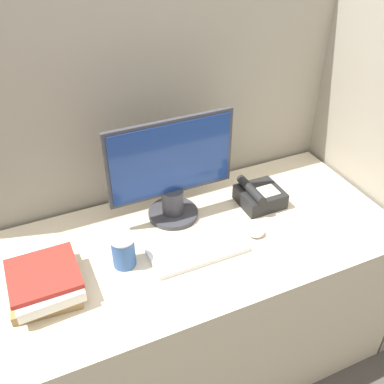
{
  "coord_description": "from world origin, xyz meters",
  "views": [
    {
      "loc": [
        -0.57,
        -0.81,
        1.9
      ],
      "look_at": [
        -0.02,
        0.4,
        0.94
      ],
      "focal_mm": 42.0,
      "sensor_mm": 36.0,
      "label": 1
    }
  ],
  "objects_px": {
    "keyboard": "(198,250)",
    "coffee_cup": "(123,251)",
    "book_stack": "(44,281)",
    "monitor": "(172,174)",
    "desk_telephone": "(259,196)",
    "mouse": "(257,233)"
  },
  "relations": [
    {
      "from": "keyboard",
      "to": "coffee_cup",
      "type": "distance_m",
      "value": 0.28
    },
    {
      "from": "keyboard",
      "to": "book_stack",
      "type": "xyz_separation_m",
      "value": [
        -0.55,
        0.04,
        0.04
      ]
    },
    {
      "from": "mouse",
      "to": "coffee_cup",
      "type": "relative_size",
      "value": 0.52
    },
    {
      "from": "keyboard",
      "to": "coffee_cup",
      "type": "bearing_deg",
      "value": 168.9
    },
    {
      "from": "monitor",
      "to": "keyboard",
      "type": "bearing_deg",
      "value": -90.23
    },
    {
      "from": "coffee_cup",
      "to": "book_stack",
      "type": "bearing_deg",
      "value": -177.3
    },
    {
      "from": "book_stack",
      "to": "coffee_cup",
      "type": "bearing_deg",
      "value": 2.7
    },
    {
      "from": "monitor",
      "to": "book_stack",
      "type": "relative_size",
      "value": 1.78
    },
    {
      "from": "mouse",
      "to": "coffee_cup",
      "type": "xyz_separation_m",
      "value": [
        -0.52,
        0.06,
        0.05
      ]
    },
    {
      "from": "mouse",
      "to": "keyboard",
      "type": "bearing_deg",
      "value": 177.2
    },
    {
      "from": "keyboard",
      "to": "coffee_cup",
      "type": "relative_size",
      "value": 2.89
    },
    {
      "from": "monitor",
      "to": "coffee_cup",
      "type": "xyz_separation_m",
      "value": [
        -0.27,
        -0.19,
        -0.14
      ]
    },
    {
      "from": "monitor",
      "to": "desk_telephone",
      "type": "bearing_deg",
      "value": -12.25
    },
    {
      "from": "keyboard",
      "to": "book_stack",
      "type": "distance_m",
      "value": 0.55
    },
    {
      "from": "monitor",
      "to": "coffee_cup",
      "type": "distance_m",
      "value": 0.36
    },
    {
      "from": "coffee_cup",
      "to": "desk_telephone",
      "type": "distance_m",
      "value": 0.64
    },
    {
      "from": "monitor",
      "to": "book_stack",
      "type": "xyz_separation_m",
      "value": [
        -0.55,
        -0.2,
        -0.16
      ]
    },
    {
      "from": "monitor",
      "to": "book_stack",
      "type": "bearing_deg",
      "value": -159.57
    },
    {
      "from": "keyboard",
      "to": "mouse",
      "type": "relative_size",
      "value": 5.52
    },
    {
      "from": "desk_telephone",
      "to": "monitor",
      "type": "bearing_deg",
      "value": 167.75
    },
    {
      "from": "book_stack",
      "to": "desk_telephone",
      "type": "bearing_deg",
      "value": 7.85
    },
    {
      "from": "keyboard",
      "to": "desk_telephone",
      "type": "relative_size",
      "value": 2.01
    }
  ]
}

